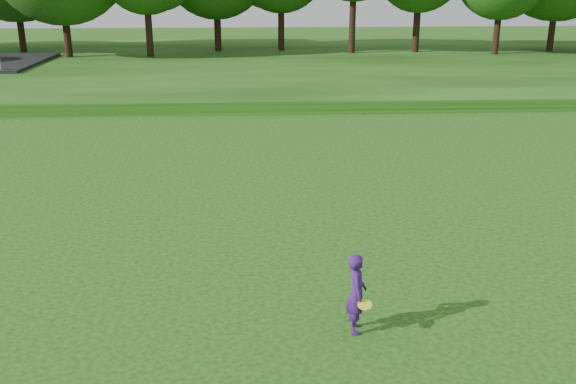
{
  "coord_description": "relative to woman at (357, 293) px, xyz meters",
  "views": [
    {
      "loc": [
        1.72,
        -9.81,
        6.11
      ],
      "look_at": [
        2.49,
        4.28,
        1.3
      ],
      "focal_mm": 40.0,
      "sensor_mm": 36.0,
      "label": 1
    }
  ],
  "objects": [
    {
      "name": "ground",
      "position": [
        -3.49,
        -0.28,
        -0.74
      ],
      "size": [
        140.0,
        140.0,
        0.0
      ],
      "primitive_type": "plane",
      "color": "#163D0B",
      "rests_on": "ground"
    },
    {
      "name": "berm",
      "position": [
        -3.49,
        33.72,
        -0.44
      ],
      "size": [
        130.0,
        30.0,
        0.6
      ],
      "primitive_type": "cube",
      "color": "#163D0B",
      "rests_on": "ground"
    },
    {
      "name": "walking_path",
      "position": [
        -3.49,
        19.72,
        -0.72
      ],
      "size": [
        130.0,
        1.6,
        0.04
      ],
      "primitive_type": "cube",
      "color": "gray",
      "rests_on": "ground"
    },
    {
      "name": "woman",
      "position": [
        0.0,
        0.0,
        0.0
      ],
      "size": [
        0.43,
        0.69,
        1.49
      ],
      "color": "#41186D",
      "rests_on": "ground"
    }
  ]
}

